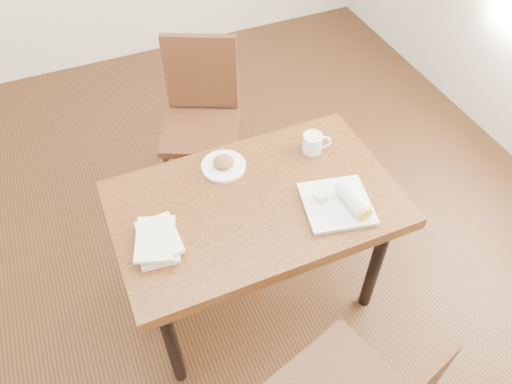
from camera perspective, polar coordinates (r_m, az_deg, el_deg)
name	(u,v)px	position (r m, az deg, el deg)	size (l,w,h in m)	color
ground	(256,293)	(2.71, 0.00, -11.48)	(4.00, 5.00, 0.01)	#472814
table	(256,213)	(2.16, 0.00, -2.47)	(1.20, 0.74, 0.75)	brown
chair_far	(201,111)	(2.86, -6.26, 9.23)	(0.56, 0.56, 0.95)	#4F2816
plate_scone	(224,165)	(2.21, -3.73, 3.14)	(0.20, 0.20, 0.06)	white
coffee_mug	(313,143)	(2.28, 6.57, 5.62)	(0.13, 0.09, 0.09)	white
plate_burrito	(342,202)	(2.08, 9.76, -1.18)	(0.32, 0.32, 0.09)	white
book_stack	(158,240)	(1.96, -11.18, -5.46)	(0.21, 0.25, 0.06)	white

